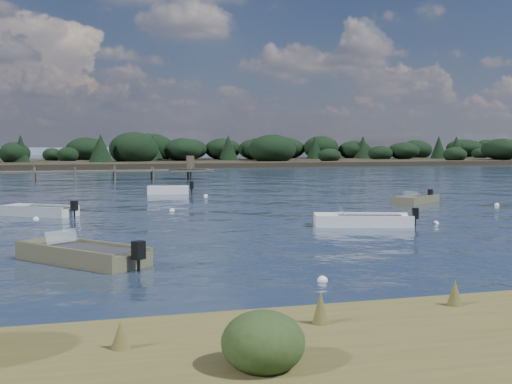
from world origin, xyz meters
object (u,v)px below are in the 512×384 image
object	(u,v)px
dinghy_near_olive	(82,257)
tender_far_white	(168,192)
dinghy_mid_white_a	(362,223)
dinghy_mid_grey	(40,213)
dinghy_mid_white_b	(416,201)

from	to	relation	value
dinghy_near_olive	tender_far_white	distance (m)	30.28
dinghy_mid_white_a	dinghy_near_olive	xyz separation A→B (m)	(-13.70, -6.46, 0.01)
dinghy_mid_white_a	tender_far_white	world-z (taller)	tender_far_white
dinghy_mid_grey	tender_far_white	bearing A→B (deg)	55.87
dinghy_near_olive	dinghy_mid_white_b	distance (m)	28.04
dinghy_mid_grey	dinghy_mid_white_b	size ratio (longest dim) A/B	1.04
dinghy_mid_grey	dinghy_near_olive	bearing A→B (deg)	-82.03
dinghy_mid_grey	dinghy_mid_white_a	bearing A→B (deg)	-30.02
tender_far_white	dinghy_mid_white_b	size ratio (longest dim) A/B	0.89
dinghy_near_olive	dinghy_mid_white_b	bearing A→B (deg)	36.36
dinghy_mid_white_a	dinghy_near_olive	bearing A→B (deg)	-154.75
dinghy_mid_grey	tender_far_white	distance (m)	16.65
dinghy_mid_white_a	tender_far_white	size ratio (longest dim) A/B	1.37
tender_far_white	dinghy_mid_grey	bearing A→B (deg)	-124.13
dinghy_mid_grey	dinghy_near_olive	world-z (taller)	dinghy_near_olive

